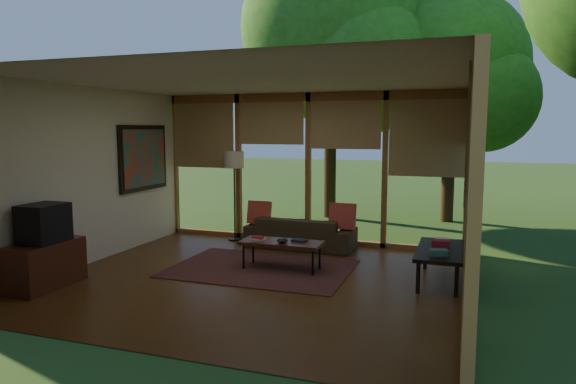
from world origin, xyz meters
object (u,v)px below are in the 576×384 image
at_px(television, 44,223).
at_px(side_console, 440,252).
at_px(media_cabinet, 45,265).
at_px(sofa, 301,232).
at_px(floor_lamp, 234,165).
at_px(coffee_table, 282,244).

relative_size(television, side_console, 0.39).
bearing_deg(media_cabinet, sofa, 52.23).
bearing_deg(television, sofa, 52.45).
distance_m(floor_lamp, side_console, 4.13).
distance_m(television, coffee_table, 3.21).
relative_size(media_cabinet, coffee_table, 0.83).
height_order(media_cabinet, side_console, media_cabinet).
bearing_deg(sofa, coffee_table, 97.36).
bearing_deg(coffee_table, side_console, 3.61).
height_order(television, floor_lamp, floor_lamp).
bearing_deg(media_cabinet, floor_lamp, 71.53).
distance_m(floor_lamp, coffee_table, 2.43).
distance_m(coffee_table, side_console, 2.23).
distance_m(media_cabinet, coffee_table, 3.20).
xyz_separation_m(sofa, television, (-2.47, -3.21, 0.58)).
xyz_separation_m(sofa, floor_lamp, (-1.35, 0.21, 1.13)).
xyz_separation_m(media_cabinet, side_console, (4.87, 1.94, 0.11)).
distance_m(sofa, television, 4.09).
distance_m(sofa, floor_lamp, 1.77).
bearing_deg(coffee_table, television, -145.60).
relative_size(sofa, coffee_table, 1.56).
xyz_separation_m(floor_lamp, coffee_table, (1.50, -1.62, -1.01)).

